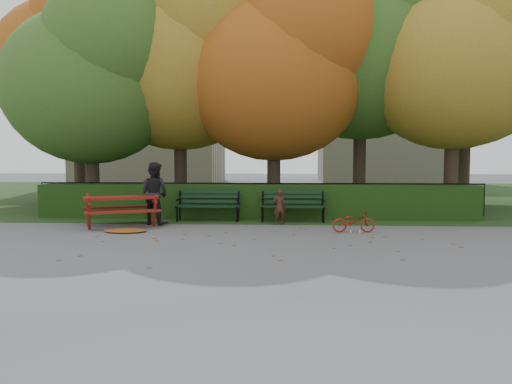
# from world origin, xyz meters

# --- Properties ---
(ground) EXTENTS (90.00, 90.00, 0.00)m
(ground) POSITION_xyz_m (0.00, 0.00, 0.00)
(ground) COLOR slate
(ground) RESTS_ON ground
(grass_strip) EXTENTS (90.00, 90.00, 0.00)m
(grass_strip) POSITION_xyz_m (0.00, 14.00, 0.01)
(grass_strip) COLOR #1B3314
(grass_strip) RESTS_ON ground
(building_left) EXTENTS (10.00, 7.00, 15.00)m
(building_left) POSITION_xyz_m (-9.00, 26.00, 7.50)
(building_left) COLOR #B2A88C
(building_left) RESTS_ON ground
(building_right) EXTENTS (9.00, 6.00, 12.00)m
(building_right) POSITION_xyz_m (8.00, 28.00, 6.00)
(building_right) COLOR #B2A88C
(building_right) RESTS_ON ground
(hedge) EXTENTS (13.00, 0.90, 1.00)m
(hedge) POSITION_xyz_m (0.00, 4.50, 0.50)
(hedge) COLOR black
(hedge) RESTS_ON ground
(iron_fence) EXTENTS (14.00, 0.04, 1.02)m
(iron_fence) POSITION_xyz_m (0.00, 5.30, 0.54)
(iron_fence) COLOR black
(iron_fence) RESTS_ON ground
(tree_a) EXTENTS (5.88, 5.60, 7.48)m
(tree_a) POSITION_xyz_m (-5.19, 5.58, 4.52)
(tree_a) COLOR #2D1F1A
(tree_a) RESTS_ON ground
(tree_b) EXTENTS (6.72, 6.40, 8.79)m
(tree_b) POSITION_xyz_m (-2.44, 6.75, 5.40)
(tree_b) COLOR #2D1F1A
(tree_b) RESTS_ON ground
(tree_c) EXTENTS (6.30, 6.00, 8.00)m
(tree_c) POSITION_xyz_m (0.83, 5.96, 4.82)
(tree_c) COLOR #2D1F1A
(tree_c) RESTS_ON ground
(tree_d) EXTENTS (7.14, 6.80, 9.58)m
(tree_d) POSITION_xyz_m (3.88, 7.23, 5.98)
(tree_d) COLOR #2D1F1A
(tree_d) RESTS_ON ground
(tree_e) EXTENTS (6.09, 5.80, 8.16)m
(tree_e) POSITION_xyz_m (6.52, 5.77, 5.08)
(tree_e) COLOR #2D1F1A
(tree_e) RESTS_ON ground
(tree_f) EXTENTS (6.93, 6.60, 9.19)m
(tree_f) POSITION_xyz_m (-7.13, 9.24, 5.69)
(tree_f) COLOR #2D1F1A
(tree_f) RESTS_ON ground
(tree_g) EXTENTS (6.30, 6.00, 8.55)m
(tree_g) POSITION_xyz_m (8.33, 9.76, 5.37)
(tree_g) COLOR #2D1F1A
(tree_g) RESTS_ON ground
(bench_left) EXTENTS (1.80, 0.57, 0.88)m
(bench_left) POSITION_xyz_m (-1.30, 3.70, 0.52)
(bench_left) COLOR black
(bench_left) RESTS_ON ground
(bench_right) EXTENTS (1.80, 0.57, 0.88)m
(bench_right) POSITION_xyz_m (1.10, 3.70, 0.52)
(bench_right) COLOR black
(bench_right) RESTS_ON ground
(picnic_table) EXTENTS (2.32, 2.14, 0.91)m
(picnic_table) POSITION_xyz_m (-3.42, 2.42, 0.62)
(picnic_table) COLOR maroon
(picnic_table) RESTS_ON ground
(leaf_pile) EXTENTS (1.20, 0.99, 0.07)m
(leaf_pile) POSITION_xyz_m (-3.00, 1.51, 0.04)
(leaf_pile) COLOR brown
(leaf_pile) RESTS_ON ground
(leaf_scatter) EXTENTS (9.00, 5.70, 0.01)m
(leaf_scatter) POSITION_xyz_m (0.00, 0.30, 0.01)
(leaf_scatter) COLOR brown
(leaf_scatter) RESTS_ON ground
(child) EXTENTS (0.39, 0.30, 0.96)m
(child) POSITION_xyz_m (0.73, 3.08, 0.48)
(child) COLOR #3D1D13
(child) RESTS_ON ground
(adult) EXTENTS (1.00, 0.90, 1.69)m
(adult) POSITION_xyz_m (-2.65, 2.90, 0.84)
(adult) COLOR black
(adult) RESTS_ON ground
(bicycle) EXTENTS (1.04, 0.41, 0.54)m
(bicycle) POSITION_xyz_m (2.55, 1.79, 0.27)
(bicycle) COLOR maroon
(bicycle) RESTS_ON ground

